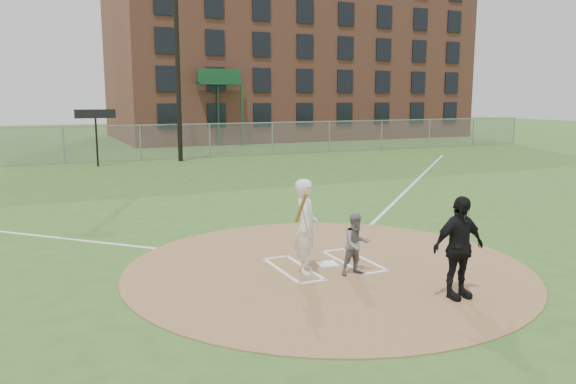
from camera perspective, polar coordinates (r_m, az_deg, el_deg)
name	(u,v)px	position (r m, az deg, el deg)	size (l,w,h in m)	color
ground	(327,268)	(11.88, 4.02, -7.67)	(140.00, 140.00, 0.00)	#325A1F
dirt_circle	(327,267)	(11.88, 4.02, -7.62)	(8.40, 8.40, 0.02)	#966F47
home_plate	(327,264)	(12.01, 4.03, -7.31)	(0.41, 0.41, 0.03)	white
foul_line_first	(415,182)	(24.09, 12.74, 0.96)	(0.10, 24.00, 0.01)	white
catcher	(356,244)	(11.27, 6.97, -5.28)	(0.60, 0.47, 1.24)	slate
umpire	(459,247)	(10.28, 16.94, -5.40)	(1.07, 0.45, 1.83)	black
batters_boxes	(324,265)	(12.00, 3.68, -7.36)	(2.08, 1.88, 0.01)	white
batter_at_plate	(306,226)	(11.24, 1.84, -3.48)	(0.72, 1.11, 1.91)	white
outfield_fence	(140,143)	(32.52, -14.76, 4.86)	(56.08, 0.08, 2.03)	slate
brick_warehouse	(285,53)	(52.65, -0.30, 13.92)	(30.00, 17.17, 15.00)	#945340
light_pole	(177,40)	(32.00, -11.23, 14.95)	(1.20, 0.30, 12.22)	black
scoreboard_sign	(95,120)	(30.33, -18.97, 6.93)	(2.00, 0.10, 2.93)	black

